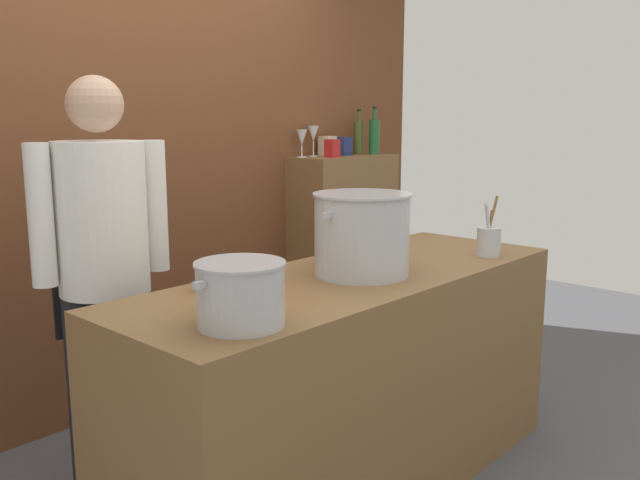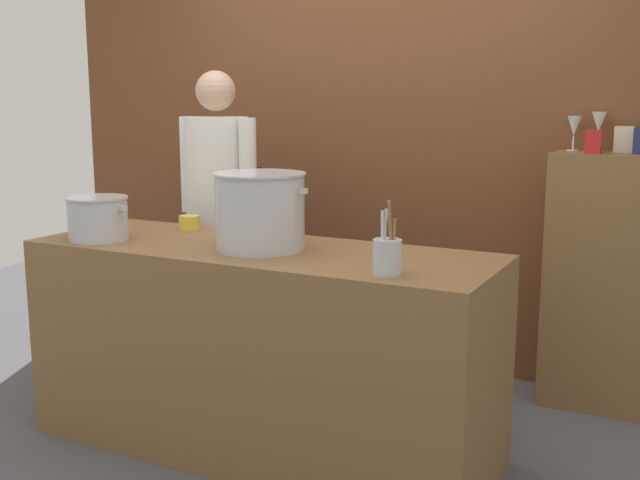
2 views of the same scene
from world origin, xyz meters
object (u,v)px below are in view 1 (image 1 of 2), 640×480
Objects in this scene: stockpot_large at (362,234)px; spice_tin_navy at (343,146)px; wine_glass_short at (302,138)px; wine_glass_tall at (313,135)px; spice_tin_cream at (327,146)px; wine_bottle_green at (374,136)px; spice_tin_red at (332,148)px; wine_bottle_olive at (359,136)px; chef at (104,260)px; stockpot_small at (240,294)px; utensil_crock at (489,241)px; butter_jar at (210,281)px.

spice_tin_navy is at bearing 42.77° from stockpot_large.
stockpot_large is 2.57× the size of wine_glass_short.
spice_tin_navy is at bearing -17.68° from wine_glass_tall.
wine_bottle_green is at bearing -20.42° from spice_tin_cream.
spice_tin_red reaches higher than stockpot_large.
spice_tin_cream is (-0.30, 0.02, -0.05)m from wine_bottle_olive.
wine_bottle_green is 0.26m from spice_tin_navy.
chef reaches higher than wine_glass_tall.
chef is 13.27× the size of spice_tin_cream.
utensil_crock is (1.40, -0.05, -0.03)m from stockpot_small.
chef is 1.86m from wine_glass_short.
butter_jar is at bearing -146.02° from wine_glass_short.
stockpot_small is at bearing -142.16° from wine_glass_tall.
butter_jar is 2.18m from spice_tin_navy.
butter_jar is (-0.55, 0.25, -0.13)m from stockpot_large.
spice_tin_cream is (0.24, -0.00, -0.05)m from wine_glass_short.
stockpot_large is at bearing -137.23° from spice_tin_navy.
spice_tin_red is (-0.21, -0.09, -0.00)m from spice_tin_navy.
spice_tin_red is at bearing 70.25° from utensil_crock.
spice_tin_navy is at bearing -155.25° from chef.
spice_tin_cream is at bearing -0.24° from wine_glass_short.
spice_tin_navy reaches higher than stockpot_small.
stockpot_small is 2.71m from wine_bottle_green.
utensil_crock is 1.65m from spice_tin_cream.
chef reaches higher than stockpot_large.
chef is at bearing 146.20° from utensil_crock.
stockpot_small is 2.32m from spice_tin_red.
wine_glass_short is 1.55× the size of spice_tin_red.
stockpot_large is at bearing -127.97° from wine_glass_short.
wine_bottle_green is at bearing 29.65° from stockpot_small.
spice_tin_cream is (-0.33, 0.12, -0.06)m from wine_bottle_green.
utensil_crock is 0.91× the size of wine_bottle_olive.
butter_jar is at bearing 117.99° from chef.
wine_bottle_green is 0.45m from spice_tin_red.
chef reaches higher than wine_glass_short.
utensil_crock is (1.35, -0.90, 0.01)m from chef.
spice_tin_cream is at bearing 50.61° from spice_tin_red.
stockpot_large is at bearing -24.09° from butter_jar.
wine_glass_short is 1.37× the size of spice_tin_cream.
chef is 5.31× the size of wine_bottle_green.
stockpot_large is at bearing -140.37° from wine_bottle_olive.
wine_bottle_green is (0.93, 1.37, 0.41)m from utensil_crock.
wine_glass_short reaches higher than stockpot_large.
wine_bottle_green is 2.83× the size of spice_tin_red.
chef is at bearing -163.11° from spice_tin_cream.
wine_bottle_olive reaches higher than spice_tin_red.
wine_bottle_olive is 1.54× the size of wine_glass_tall.
spice_tin_cream reaches higher than stockpot_large.
utensil_crock is at bearing -107.72° from wine_glass_tall.
wine_glass_short is at bearing 178.07° from wine_bottle_olive.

